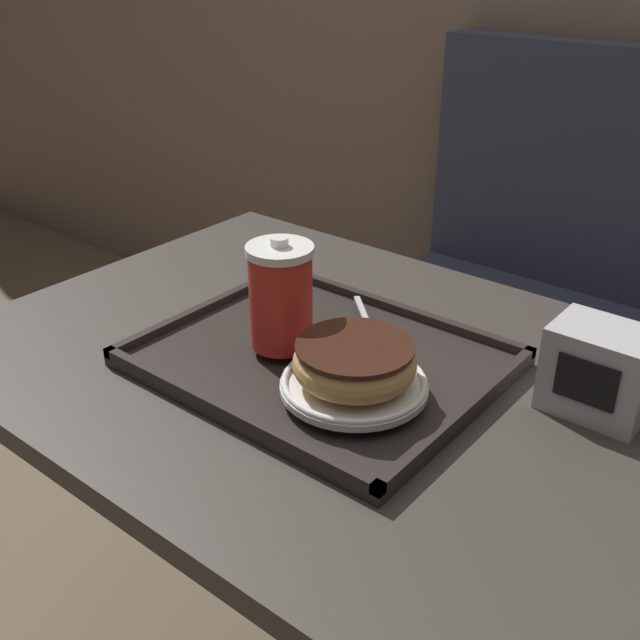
# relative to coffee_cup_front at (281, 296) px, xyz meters

# --- Properties ---
(cafe_table) EXTENTS (1.00, 0.69, 0.72)m
(cafe_table) POSITION_rel_coffee_cup_front_xyz_m (0.08, 0.04, -0.25)
(cafe_table) COLOR #38332D
(cafe_table) RESTS_ON ground_plane
(serving_tray) EXTENTS (0.42, 0.34, 0.02)m
(serving_tray) POSITION_rel_coffee_cup_front_xyz_m (0.05, 0.02, -0.08)
(serving_tray) COLOR #282321
(serving_tray) RESTS_ON cafe_table
(coffee_cup_front) EXTENTS (0.08, 0.08, 0.14)m
(coffee_cup_front) POSITION_rel_coffee_cup_front_xyz_m (0.00, 0.00, 0.00)
(coffee_cup_front) COLOR red
(coffee_cup_front) RESTS_ON serving_tray
(plate_with_chocolate_donut) EXTENTS (0.17, 0.17, 0.01)m
(plate_with_chocolate_donut) POSITION_rel_coffee_cup_front_xyz_m (0.13, -0.03, -0.06)
(plate_with_chocolate_donut) COLOR white
(plate_with_chocolate_donut) RESTS_ON serving_tray
(donut_chocolate_glazed) EXTENTS (0.14, 0.14, 0.04)m
(donut_chocolate_glazed) POSITION_rel_coffee_cup_front_xyz_m (0.13, -0.03, -0.03)
(donut_chocolate_glazed) COLOR tan
(donut_chocolate_glazed) RESTS_ON plate_with_chocolate_donut
(spoon) EXTENTS (0.11, 0.11, 0.01)m
(spoon) POSITION_rel_coffee_cup_front_xyz_m (0.07, 0.09, -0.06)
(spoon) COLOR silver
(spoon) RESTS_ON serving_tray
(napkin_dispenser) EXTENTS (0.11, 0.09, 0.10)m
(napkin_dispenser) POSITION_rel_coffee_cup_front_xyz_m (0.35, 0.14, -0.04)
(napkin_dispenser) COLOR #B7B7BC
(napkin_dispenser) RESTS_ON cafe_table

